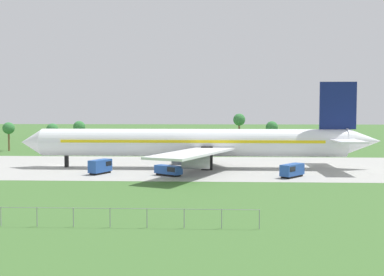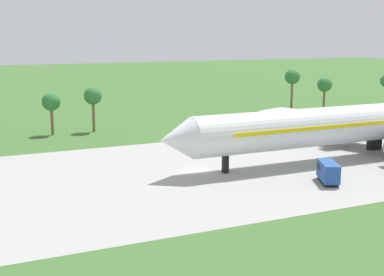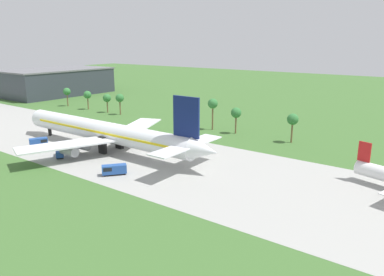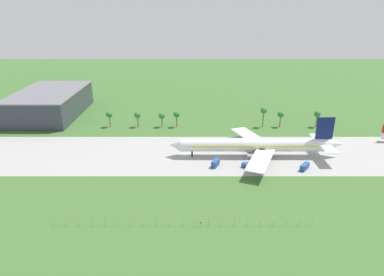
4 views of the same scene
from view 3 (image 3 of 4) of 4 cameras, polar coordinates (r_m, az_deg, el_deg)
ground_plane at (r=140.24m, az=-20.65°, el=0.70°), size 600.00×600.00×0.00m
taxiway_strip at (r=140.23m, az=-20.65°, el=0.71°), size 320.00×44.00×0.02m
jet_airliner at (r=112.46m, az=-12.86°, el=0.89°), size 77.61×53.07×18.51m
baggage_tug at (r=110.49m, az=-19.49°, el=-2.19°), size 5.70×4.88×1.97m
fuel_truck at (r=122.84m, az=-22.27°, el=-0.60°), size 4.01×5.50×2.81m
catering_van at (r=92.28m, az=-11.89°, el=-4.74°), size 5.20×5.81×2.50m
terminal_building at (r=241.88m, az=-20.00°, el=8.09°), size 36.72×61.20×15.23m
palm_tree_row at (r=154.39m, az=-6.68°, el=5.53°), size 119.51×3.60×11.42m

